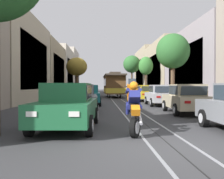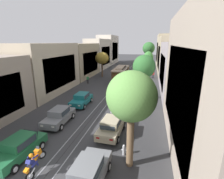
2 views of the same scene
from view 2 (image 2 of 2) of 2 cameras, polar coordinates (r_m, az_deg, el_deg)
The scene contains 21 objects.
ground_plane at distance 34.92m, azimuth 2.64°, elevation 2.16°, with size 172.43×172.43×0.00m, color #38383A.
trolley_track_rails at distance 39.64m, azimuth 3.92°, elevation 3.77°, with size 1.14×76.97×0.01m.
building_facade_left at distance 45.68m, azimuth -8.24°, elevation 10.76°, with size 5.56×68.67×10.61m.
building_facade_right at distance 39.38m, azimuth 19.72°, elevation 10.06°, with size 5.45×68.67×10.68m.
parked_car_green_near_left at distance 14.54m, azimuth -28.94°, elevation -16.84°, with size 2.13×4.42×1.58m.
parked_car_grey_second_left at distance 18.49m, azimuth -17.39°, elevation -8.50°, with size 2.08×4.39×1.58m.
parked_car_teal_mid_left at distance 22.96m, azimuth -10.22°, elevation -3.25°, with size 2.04×4.38×1.58m.
parked_car_grey_near_right at distance 11.05m, azimuth -8.17°, elevation -26.17°, with size 2.04×4.38×1.58m.
parked_car_beige_second_right at distance 15.71m, azimuth -0.16°, elevation -12.21°, with size 2.13×4.42×1.58m.
parked_car_silver_mid_right at distance 20.98m, azimuth 3.34°, elevation -4.85°, with size 2.08×4.40×1.58m.
parked_car_yellow_fourth_right at distance 26.61m, azimuth 5.43°, elevation -0.43°, with size 2.06×4.39×1.58m.
street_tree_kerb_left_second at distance 40.92m, azimuth -3.39°, elevation 10.42°, with size 3.17×3.21×5.86m.
street_tree_kerb_right_near at distance 10.43m, azimuth 6.59°, elevation -2.72°, with size 3.15×3.10×6.55m.
street_tree_kerb_right_second at distance 24.29m, azimuth 10.70°, elevation 7.42°, with size 3.14×3.24×6.48m.
street_tree_kerb_right_mid at distance 40.18m, azimuth 12.09°, elevation 10.29°, with size 2.23×1.86×6.14m.
street_tree_kerb_right_fourth at distance 55.73m, azimuth 12.24°, elevation 13.40°, with size 3.77×3.79×8.21m.
cable_car_trolley at distance 35.53m, azimuth 2.96°, elevation 5.13°, with size 2.77×9.17×3.28m.
motorcycle_with_rider at distance 12.52m, azimuth -24.84°, elevation -21.30°, with size 0.52×1.88×1.72m.
pedestrian_on_left_pavement at distance 34.59m, azimuth -8.19°, elevation 3.49°, with size 0.55×0.40×1.67m.
pedestrian_on_right_pavement at distance 40.58m, azimuth 13.66°, elevation 4.98°, with size 0.55×0.38×1.65m.
fire_hydrant at distance 13.40m, azimuth 4.03°, elevation -19.55°, with size 0.40×0.22×0.84m.
Camera 2 is at (6.04, -5.83, 8.14)m, focal length 27.16 mm.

